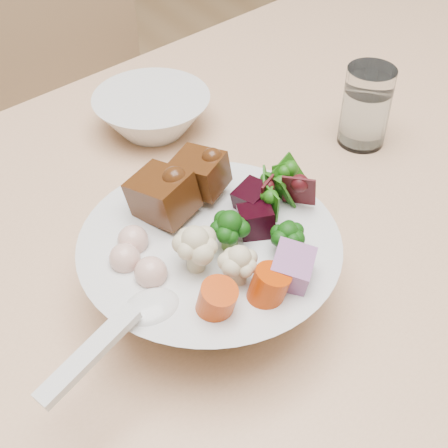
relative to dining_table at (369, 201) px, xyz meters
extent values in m
cube|color=#DAA980|center=(0.00, 0.00, 0.05)|extent=(1.62, 1.08, 0.04)
cylinder|color=#DAA980|center=(0.61, 0.45, -0.30)|extent=(0.06, 0.06, 0.66)
cube|color=tan|center=(-0.16, 0.52, -0.21)|extent=(0.43, 0.43, 0.04)
cube|color=tan|center=(-0.18, 0.70, 0.01)|extent=(0.39, 0.07, 0.43)
cylinder|color=tan|center=(-0.31, 0.34, -0.43)|extent=(0.03, 0.03, 0.40)
cylinder|color=tan|center=(0.02, 0.37, -0.43)|extent=(0.03, 0.03, 0.40)
cylinder|color=tan|center=(-0.35, 0.67, -0.43)|extent=(0.03, 0.03, 0.40)
cylinder|color=tan|center=(-0.01, 0.71, -0.43)|extent=(0.03, 0.03, 0.40)
sphere|color=#093208|center=(-0.29, -0.09, 0.16)|extent=(0.04, 0.04, 0.04)
sphere|color=beige|center=(-0.33, -0.10, 0.16)|extent=(0.04, 0.04, 0.04)
cube|color=black|center=(-0.24, -0.06, 0.15)|extent=(0.04, 0.04, 0.03)
cube|color=#8A5388|center=(-0.26, -0.15, 0.15)|extent=(0.05, 0.05, 0.04)
cylinder|color=red|center=(-0.34, -0.15, 0.15)|extent=(0.04, 0.04, 0.03)
sphere|color=#DCAA9A|center=(-0.36, -0.09, 0.15)|extent=(0.03, 0.03, 0.03)
ellipsoid|color=silver|center=(-0.38, -0.11, 0.14)|extent=(0.06, 0.05, 0.02)
cube|color=silver|center=(-0.44, -0.13, 0.15)|extent=(0.10, 0.04, 0.02)
cylinder|color=silver|center=(0.01, 0.04, 0.12)|extent=(0.06, 0.06, 0.10)
cylinder|color=white|center=(0.01, 0.04, 0.11)|extent=(0.05, 0.05, 0.07)
camera|label=1|loc=(-0.51, -0.43, 0.54)|focal=50.00mm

